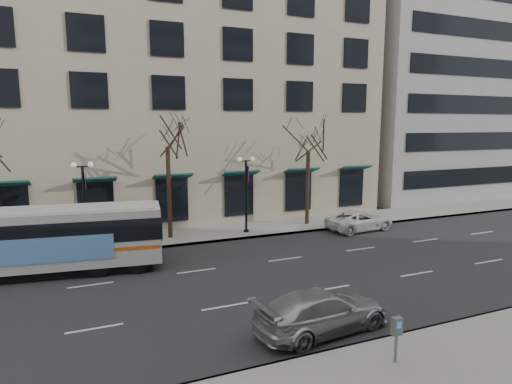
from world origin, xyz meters
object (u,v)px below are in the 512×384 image
lamp_post_right (246,191)px  city_bus (36,239)px  pay_station (397,330)px  tree_far_mid (167,131)px  white_pickup (359,220)px  lamp_post_left (85,201)px  silver_car (322,311)px  tree_far_right (309,137)px

lamp_post_right → city_bus: 12.83m
city_bus → pay_station: size_ratio=8.49×
tree_far_mid → white_pickup: 14.40m
tree_far_mid → lamp_post_right: bearing=-6.8°
lamp_post_right → pay_station: size_ratio=3.59×
lamp_post_left → silver_car: lamp_post_left is taller
tree_far_mid → tree_far_right: size_ratio=1.06×
tree_far_right → pay_station: 19.19m
tree_far_mid → lamp_post_left: 6.40m
tree_far_mid → white_pickup: (12.72, -2.60, -6.22)m
tree_far_mid → white_pickup: size_ratio=1.74×
tree_far_mid → lamp_post_left: bearing=-173.1°
lamp_post_left → pay_station: 18.72m
white_pickup → pay_station: size_ratio=3.39×
white_pickup → city_bus: bearing=88.4°
lamp_post_right → pay_station: 16.81m
pay_station → lamp_post_left: bearing=116.5°
pay_station → silver_car: bearing=106.3°
white_pickup → tree_far_mid: bearing=72.9°
tree_far_right → lamp_post_left: bearing=-177.7°
lamp_post_right → silver_car: (-2.47, -13.77, -2.20)m
tree_far_mid → city_bus: bearing=-151.5°
lamp_post_right → tree_far_right: bearing=6.9°
tree_far_mid → lamp_post_left: size_ratio=1.64×
white_pickup → pay_station: 17.37m
tree_far_right → city_bus: bearing=-167.1°
tree_far_mid → silver_car: size_ratio=1.66×
city_bus → pay_station: city_bus is taller
tree_far_mid → tree_far_right: tree_far_mid is taller
tree_far_right → pay_station: tree_far_right is taller
tree_far_right → lamp_post_left: 15.40m
lamp_post_left → city_bus: size_ratio=0.42×
lamp_post_left → silver_car: (7.53, -13.77, -2.20)m
silver_car → white_pickup: size_ratio=1.05×
lamp_post_left → silver_car: 15.85m
city_bus → silver_car: size_ratio=2.39×
tree_far_right → lamp_post_left: (-14.99, -0.60, -3.48)m
lamp_post_right → white_pickup: bearing=-14.5°
tree_far_right → lamp_post_right: tree_far_right is taller
white_pickup → tree_far_right: bearing=40.8°
pay_station → tree_far_right: bearing=68.8°
lamp_post_right → silver_car: size_ratio=1.01×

